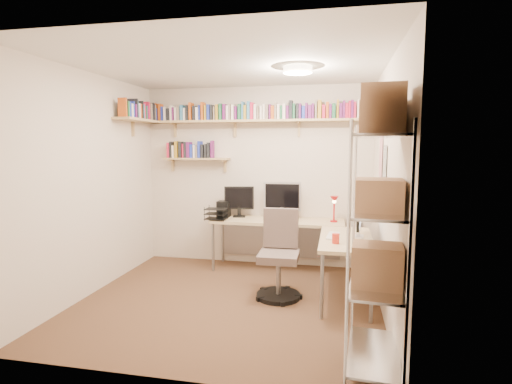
% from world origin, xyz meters
% --- Properties ---
extents(ground, '(3.20, 3.20, 0.00)m').
position_xyz_m(ground, '(0.00, 0.00, 0.00)').
color(ground, '#49301F').
rests_on(ground, ground).
extents(room_shell, '(3.24, 3.04, 2.52)m').
position_xyz_m(room_shell, '(0.00, 0.00, 1.55)').
color(room_shell, beige).
rests_on(room_shell, ground).
extents(wall_shelves, '(3.12, 1.09, 0.80)m').
position_xyz_m(wall_shelves, '(-0.41, 1.30, 2.03)').
color(wall_shelves, tan).
rests_on(wall_shelves, ground).
extents(corner_desk, '(2.12, 1.79, 1.19)m').
position_xyz_m(corner_desk, '(0.48, 0.98, 0.68)').
color(corner_desk, tan).
rests_on(corner_desk, ground).
extents(office_chair, '(0.51, 0.52, 0.98)m').
position_xyz_m(office_chair, '(0.51, 0.26, 0.41)').
color(office_chair, black).
rests_on(office_chair, ground).
extents(wire_rack, '(0.46, 0.83, 2.07)m').
position_xyz_m(wire_rack, '(1.42, -1.12, 1.39)').
color(wire_rack, silver).
rests_on(wire_rack, ground).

